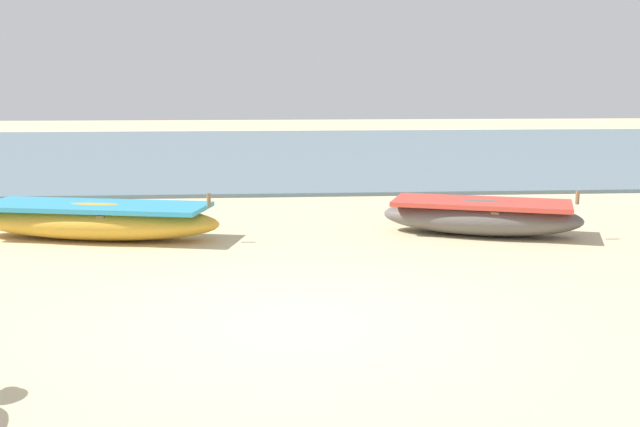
% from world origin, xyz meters
% --- Properties ---
extents(ground, '(80.00, 80.00, 0.00)m').
position_xyz_m(ground, '(0.00, 0.00, 0.00)').
color(ground, beige).
extents(sea_water, '(60.00, 20.00, 0.08)m').
position_xyz_m(sea_water, '(0.00, 18.52, 0.04)').
color(sea_water, slate).
rests_on(sea_water, ground).
extents(fishing_boat_1, '(3.27, 2.10, 0.74)m').
position_xyz_m(fishing_boat_1, '(3.08, 4.34, 0.29)').
color(fishing_boat_1, '#5B5651').
rests_on(fishing_boat_1, ground).
extents(fishing_boat_3, '(4.05, 1.98, 0.74)m').
position_xyz_m(fishing_boat_3, '(-2.85, 4.47, 0.30)').
color(fishing_boat_3, gold).
rests_on(fishing_boat_3, ground).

